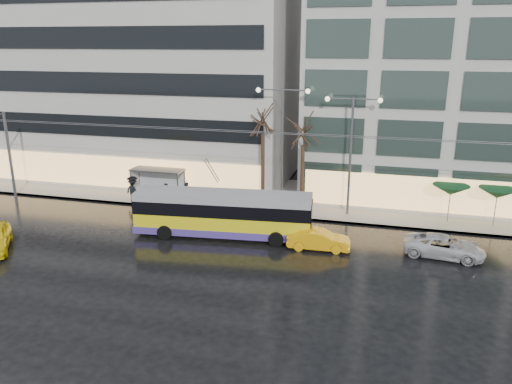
% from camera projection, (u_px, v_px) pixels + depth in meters
% --- Properties ---
extents(ground, '(140.00, 140.00, 0.00)m').
position_uv_depth(ground, '(208.00, 266.00, 28.61)').
color(ground, black).
rests_on(ground, ground).
extents(sidewalk, '(80.00, 10.00, 0.15)m').
position_uv_depth(sidewalk, '(289.00, 197.00, 41.06)').
color(sidewalk, gray).
rests_on(sidewalk, ground).
extents(kerb, '(80.00, 0.10, 0.15)m').
position_uv_depth(kerb, '(276.00, 217.00, 36.48)').
color(kerb, slate).
rests_on(kerb, ground).
extents(building_left, '(34.00, 14.00, 22.00)m').
position_uv_depth(building_left, '(114.00, 55.00, 46.87)').
color(building_left, '#A7A59F').
rests_on(building_left, sidewalk).
extents(trolleybus, '(11.77, 4.85, 5.38)m').
position_uv_depth(trolleybus, '(223.00, 215.00, 32.63)').
color(trolleybus, gold).
rests_on(trolleybus, ground).
extents(catenary, '(42.24, 5.12, 7.00)m').
position_uv_depth(catenary, '(259.00, 164.00, 34.48)').
color(catenary, '#595B60').
rests_on(catenary, ground).
extents(bus_shelter, '(4.20, 1.60, 2.51)m').
position_uv_depth(bus_shelter, '(154.00, 177.00, 39.98)').
color(bus_shelter, '#595B60').
rests_on(bus_shelter, sidewalk).
extents(street_lamp_near, '(3.96, 0.36, 9.03)m').
position_uv_depth(street_lamp_near, '(282.00, 132.00, 36.39)').
color(street_lamp_near, '#595B60').
rests_on(street_lamp_near, sidewalk).
extents(street_lamp_far, '(3.96, 0.36, 8.53)m').
position_uv_depth(street_lamp_far, '(351.00, 139.00, 35.25)').
color(street_lamp_far, '#595B60').
rests_on(street_lamp_far, sidewalk).
extents(tree_a, '(3.20, 3.20, 8.40)m').
position_uv_depth(tree_a, '(263.00, 116.00, 36.62)').
color(tree_a, black).
rests_on(tree_a, sidewalk).
extents(tree_b, '(3.20, 3.20, 7.70)m').
position_uv_depth(tree_b, '(304.00, 127.00, 36.27)').
color(tree_b, black).
rests_on(tree_b, sidewalk).
extents(parasol_a, '(2.50, 2.50, 2.65)m').
position_uv_depth(parasol_a, '(451.00, 190.00, 34.67)').
color(parasol_a, '#595B60').
rests_on(parasol_a, sidewalk).
extents(parasol_b, '(2.50, 2.50, 2.65)m').
position_uv_depth(parasol_b, '(498.00, 193.00, 33.94)').
color(parasol_b, '#595B60').
rests_on(parasol_b, sidewalk).
extents(taxi_b, '(3.95, 1.60, 1.27)m').
position_uv_depth(taxi_b, '(319.00, 239.00, 30.78)').
color(taxi_b, '#FFAF0D').
rests_on(taxi_b, ground).
extents(sedan_silver, '(4.89, 2.68, 1.30)m').
position_uv_depth(sedan_silver, '(444.00, 246.00, 29.71)').
color(sedan_silver, silver).
rests_on(sedan_silver, ground).
extents(pedestrian_a, '(1.16, 1.17, 2.19)m').
position_uv_depth(pedestrian_a, '(187.00, 189.00, 38.10)').
color(pedestrian_a, black).
rests_on(pedestrian_a, sidewalk).
extents(pedestrian_b, '(0.91, 0.82, 1.53)m').
position_uv_depth(pedestrian_b, '(166.00, 192.00, 39.41)').
color(pedestrian_b, black).
rests_on(pedestrian_b, sidewalk).
extents(pedestrian_c, '(1.38, 1.01, 2.11)m').
position_uv_depth(pedestrian_c, '(133.00, 188.00, 39.30)').
color(pedestrian_c, black).
rests_on(pedestrian_c, sidewalk).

